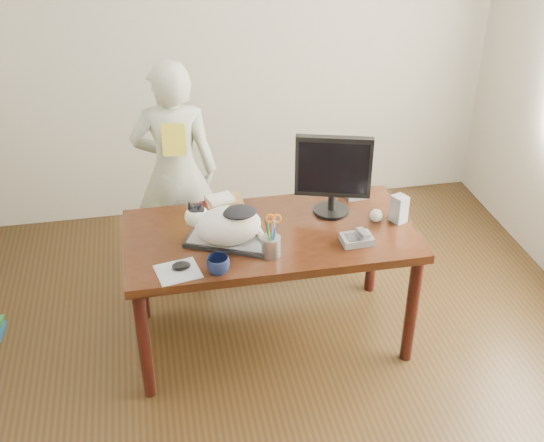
{
  "coord_description": "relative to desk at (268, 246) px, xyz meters",
  "views": [
    {
      "loc": [
        -0.61,
        -2.53,
        2.76
      ],
      "look_at": [
        0.0,
        0.55,
        0.85
      ],
      "focal_mm": 45.0,
      "sensor_mm": 36.0,
      "label": 1
    }
  ],
  "objects": [
    {
      "name": "room",
      "position": [
        0.0,
        -0.68,
        0.75
      ],
      "size": [
        4.5,
        4.5,
        4.5
      ],
      "color": "black",
      "rests_on": "ground"
    },
    {
      "name": "desk",
      "position": [
        0.0,
        0.0,
        0.0
      ],
      "size": [
        1.6,
        0.8,
        0.75
      ],
      "color": "black",
      "rests_on": "ground"
    },
    {
      "name": "keyboard",
      "position": [
        -0.24,
        -0.16,
        0.16
      ],
      "size": [
        0.5,
        0.35,
        0.03
      ],
      "rotation": [
        0.0,
        0.0,
        -0.43
      ],
      "color": "black",
      "rests_on": "desk"
    },
    {
      "name": "cat",
      "position": [
        -0.26,
        -0.16,
        0.28
      ],
      "size": [
        0.45,
        0.34,
        0.26
      ],
      "rotation": [
        0.0,
        0.0,
        -0.43
      ],
      "color": "white",
      "rests_on": "keyboard"
    },
    {
      "name": "monitor",
      "position": [
        0.38,
        0.05,
        0.42
      ],
      "size": [
        0.42,
        0.26,
        0.48
      ],
      "rotation": [
        0.0,
        0.0,
        -0.29
      ],
      "color": "black",
      "rests_on": "desk"
    },
    {
      "name": "pen_cup",
      "position": [
        -0.04,
        -0.31,
        0.22
      ],
      "size": [
        0.12,
        0.12,
        0.25
      ],
      "rotation": [
        0.0,
        0.0,
        -0.23
      ],
      "color": "gray",
      "rests_on": "desk"
    },
    {
      "name": "mousepad",
      "position": [
        -0.53,
        -0.36,
        0.15
      ],
      "size": [
        0.25,
        0.23,
        0.0
      ],
      "rotation": [
        0.0,
        0.0,
        0.2
      ],
      "color": "#AAB0B7",
      "rests_on": "desk"
    },
    {
      "name": "mouse",
      "position": [
        -0.51,
        -0.34,
        0.17
      ],
      "size": [
        0.11,
        0.08,
        0.04
      ],
      "rotation": [
        0.0,
        0.0,
        0.2
      ],
      "color": "black",
      "rests_on": "mousepad"
    },
    {
      "name": "coffee_mug",
      "position": [
        -0.33,
        -0.41,
        0.19
      ],
      "size": [
        0.15,
        0.15,
        0.09
      ],
      "primitive_type": "imported",
      "rotation": [
        0.0,
        0.0,
        0.33
      ],
      "color": "black",
      "rests_on": "desk"
    },
    {
      "name": "phone",
      "position": [
        0.44,
        -0.27,
        0.17
      ],
      "size": [
        0.17,
        0.14,
        0.08
      ],
      "rotation": [
        0.0,
        0.0,
        0.03
      ],
      "color": "slate",
      "rests_on": "desk"
    },
    {
      "name": "speaker",
      "position": [
        0.73,
        -0.1,
        0.23
      ],
      "size": [
        0.1,
        0.1,
        0.16
      ],
      "rotation": [
        0.0,
        0.0,
        0.41
      ],
      "color": "gray",
      "rests_on": "desk"
    },
    {
      "name": "baseball",
      "position": [
        0.61,
        -0.08,
        0.18
      ],
      "size": [
        0.07,
        0.07,
        0.07
      ],
      "rotation": [
        0.0,
        0.0,
        -0.08
      ],
      "color": "silver",
      "rests_on": "desk"
    },
    {
      "name": "book_stack",
      "position": [
        -0.22,
        0.21,
        0.19
      ],
      "size": [
        0.26,
        0.21,
        0.09
      ],
      "rotation": [
        0.0,
        0.0,
        0.14
      ],
      "color": "#50151B",
      "rests_on": "desk"
    },
    {
      "name": "calculator",
      "position": [
        0.58,
        0.25,
        0.17
      ],
      "size": [
        0.15,
        0.19,
        0.05
      ],
      "rotation": [
        0.0,
        0.0,
        0.1
      ],
      "color": "slate",
      "rests_on": "desk"
    },
    {
      "name": "person",
      "position": [
        -0.46,
        0.76,
        0.14
      ],
      "size": [
        0.58,
        0.42,
        1.49
      ],
      "primitive_type": "imported",
      "rotation": [
        0.0,
        0.0,
        3.02
      ],
      "color": "white",
      "rests_on": "ground"
    },
    {
      "name": "held_book",
      "position": [
        -0.46,
        0.59,
        0.45
      ],
      "size": [
        0.15,
        0.1,
        0.2
      ],
      "rotation": [
        0.0,
        0.0,
        -0.12
      ],
      "color": "yellow",
      "rests_on": "person"
    }
  ]
}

